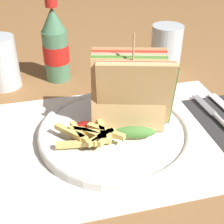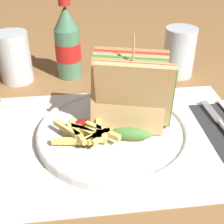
# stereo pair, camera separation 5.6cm
# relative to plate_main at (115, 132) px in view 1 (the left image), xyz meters

# --- Properties ---
(ground_plane) EXTENTS (4.00, 4.00, 0.00)m
(ground_plane) POSITION_rel_plate_main_xyz_m (0.01, -0.01, -0.01)
(ground_plane) COLOR olive
(placemat) EXTENTS (0.48, 0.33, 0.00)m
(placemat) POSITION_rel_plate_main_xyz_m (0.01, -0.00, -0.01)
(placemat) COLOR silver
(placemat) RESTS_ON ground_plane
(plate_main) EXTENTS (0.27, 0.27, 0.02)m
(plate_main) POSITION_rel_plate_main_xyz_m (0.00, 0.00, 0.00)
(plate_main) COLOR white
(plate_main) RESTS_ON ground_plane
(club_sandwich) EXTENTS (0.15, 0.12, 0.17)m
(club_sandwich) POSITION_rel_plate_main_xyz_m (0.03, 0.01, 0.07)
(club_sandwich) COLOR tan
(club_sandwich) RESTS_ON plate_main
(fries_pile) EXTENTS (0.12, 0.09, 0.02)m
(fries_pile) POSITION_rel_plate_main_xyz_m (-0.05, -0.03, 0.02)
(fries_pile) COLOR #E5C166
(fries_pile) RESTS_ON plate_main
(ketchup_blob) EXTENTS (0.03, 0.03, 0.01)m
(ketchup_blob) POSITION_rel_plate_main_xyz_m (-0.05, 0.01, 0.02)
(ketchup_blob) COLOR maroon
(ketchup_blob) RESTS_ON plate_main
(coke_bottle_near) EXTENTS (0.06, 0.06, 0.19)m
(coke_bottle_near) POSITION_rel_plate_main_xyz_m (-0.08, 0.26, 0.07)
(coke_bottle_near) COLOR #4C7F5B
(coke_bottle_near) RESTS_ON ground_plane
(glass_near) EXTENTS (0.08, 0.08, 0.12)m
(glass_near) POSITION_rel_plate_main_xyz_m (0.19, 0.23, 0.04)
(glass_near) COLOR silver
(glass_near) RESTS_ON ground_plane
(glass_far) EXTENTS (0.08, 0.08, 0.12)m
(glass_far) POSITION_rel_plate_main_xyz_m (-0.20, 0.25, 0.04)
(glass_far) COLOR silver
(glass_far) RESTS_ON ground_plane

